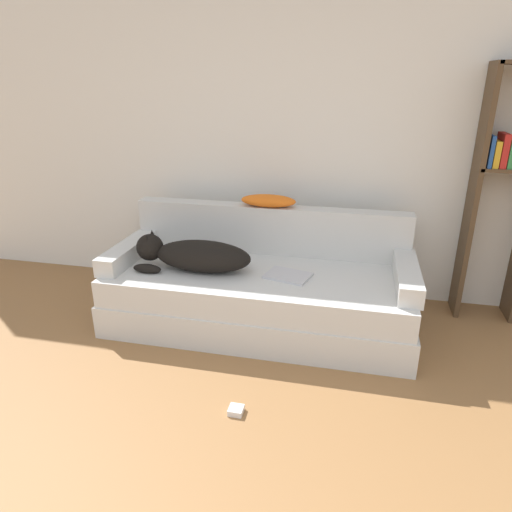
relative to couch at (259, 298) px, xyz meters
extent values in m
cube|color=silver|center=(0.16, 0.73, 1.14)|extent=(7.33, 0.06, 2.70)
cube|color=silver|center=(0.00, 0.00, -0.09)|extent=(2.17, 0.93, 0.24)
cube|color=silver|center=(0.00, -0.01, 0.12)|extent=(2.13, 0.89, 0.19)
cube|color=silver|center=(0.00, 0.40, 0.41)|extent=(2.13, 0.15, 0.37)
cube|color=silver|center=(-1.01, -0.01, 0.28)|extent=(0.15, 0.74, 0.13)
cube|color=silver|center=(1.01, -0.01, 0.28)|extent=(0.15, 0.74, 0.13)
ellipsoid|color=black|center=(-0.39, -0.09, 0.33)|extent=(0.70, 0.29, 0.22)
sphere|color=black|center=(-0.79, -0.09, 0.36)|extent=(0.20, 0.20, 0.20)
cone|color=black|center=(-0.79, -0.14, 0.44)|extent=(0.07, 0.07, 0.09)
cone|color=black|center=(-0.79, -0.03, 0.44)|extent=(0.07, 0.07, 0.09)
ellipsoid|color=black|center=(-0.76, -0.21, 0.25)|extent=(0.21, 0.07, 0.07)
cube|color=#B7B7BC|center=(0.22, -0.06, 0.23)|extent=(0.34, 0.28, 0.02)
ellipsoid|color=orange|center=(-0.01, 0.38, 0.64)|extent=(0.42, 0.18, 0.09)
cube|color=#4C3823|center=(1.46, 0.55, 0.70)|extent=(0.04, 0.26, 1.83)
cube|color=#4C3823|center=(1.66, 0.55, 0.92)|extent=(0.40, 0.26, 0.02)
cube|color=#234C93|center=(1.51, 0.54, 1.04)|extent=(0.03, 0.20, 0.22)
cube|color=gold|center=(1.55, 0.54, 1.02)|extent=(0.04, 0.20, 0.18)
cube|color=red|center=(1.59, 0.54, 1.05)|extent=(0.04, 0.20, 0.23)
cube|color=#337F42|center=(1.64, 0.54, 1.03)|extent=(0.04, 0.20, 0.19)
cube|color=silver|center=(0.09, -0.99, -0.20)|extent=(0.08, 0.08, 0.03)
camera|label=1|loc=(0.65, -2.94, 1.51)|focal=32.00mm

